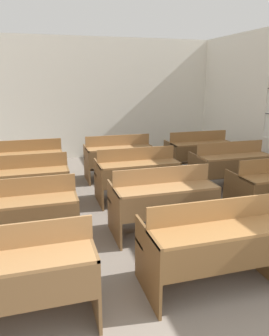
% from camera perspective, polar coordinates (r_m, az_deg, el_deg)
% --- Properties ---
extents(wall_back, '(5.88, 0.06, 3.00)m').
position_cam_1_polar(wall_back, '(8.62, -5.57, 11.89)').
color(wall_back, white).
rests_on(wall_back, ground_plane).
extents(bench_front_left, '(1.33, 0.73, 0.91)m').
position_cam_1_polar(bench_front_left, '(2.96, -20.34, -16.99)').
color(bench_front_left, brown).
rests_on(bench_front_left, ground_plane).
extents(bench_front_center, '(1.33, 0.73, 0.91)m').
position_cam_1_polar(bench_front_center, '(3.34, 13.40, -12.53)').
color(bench_front_center, brown).
rests_on(bench_front_center, ground_plane).
extents(bench_second_left, '(1.33, 0.73, 0.91)m').
position_cam_1_polar(bench_second_left, '(4.11, -19.30, -7.48)').
color(bench_second_left, brown).
rests_on(bench_second_left, ground_plane).
extents(bench_second_center, '(1.33, 0.73, 0.91)m').
position_cam_1_polar(bench_second_center, '(4.34, 4.95, -5.39)').
color(bench_second_center, brown).
rests_on(bench_second_center, ground_plane).
extents(bench_third_left, '(1.33, 0.73, 0.91)m').
position_cam_1_polar(bench_third_left, '(5.29, -18.60, -2.31)').
color(bench_third_left, brown).
rests_on(bench_third_left, ground_plane).
extents(bench_third_center, '(1.33, 0.73, 0.91)m').
position_cam_1_polar(bench_third_center, '(5.49, 0.44, -0.85)').
color(bench_third_center, brown).
rests_on(bench_third_center, ground_plane).
extents(bench_third_right, '(1.33, 0.73, 0.91)m').
position_cam_1_polar(bench_third_right, '(6.25, 16.35, 0.53)').
color(bench_third_right, brown).
rests_on(bench_third_right, ground_plane).
extents(bench_back_left, '(1.33, 0.73, 0.91)m').
position_cam_1_polar(bench_back_left, '(6.50, -18.29, 0.95)').
color(bench_back_left, brown).
rests_on(bench_back_left, ground_plane).
extents(bench_back_center, '(1.33, 0.73, 0.91)m').
position_cam_1_polar(bench_back_center, '(6.69, -2.79, 2.11)').
color(bench_back_center, brown).
rests_on(bench_back_center, ground_plane).
extents(bench_back_right, '(1.33, 0.73, 0.91)m').
position_cam_1_polar(bench_back_right, '(7.29, 11.09, 2.96)').
color(bench_back_right, brown).
rests_on(bench_back_right, ground_plane).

